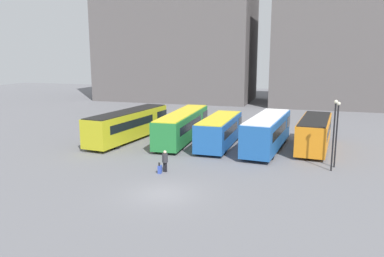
% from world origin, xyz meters
% --- Properties ---
extents(ground_plane, '(160.00, 160.00, 0.00)m').
position_xyz_m(ground_plane, '(0.00, 0.00, 0.00)').
color(ground_plane, slate).
extents(building_block_left, '(29.35, 15.07, 34.58)m').
position_xyz_m(building_block_left, '(-16.71, 49.74, 17.29)').
color(building_block_left, '#5B5656').
rests_on(building_block_left, ground_plane).
extents(building_block_right, '(29.39, 16.60, 22.59)m').
position_xyz_m(building_block_right, '(16.73, 49.74, 11.30)').
color(building_block_right, '#5B5656').
rests_on(building_block_right, ground_plane).
extents(bus_0, '(3.74, 12.22, 3.00)m').
position_xyz_m(bus_0, '(-9.03, 13.47, 1.64)').
color(bus_0, gold).
rests_on(bus_0, ground_plane).
extents(bus_1, '(3.03, 12.59, 2.89)m').
position_xyz_m(bus_1, '(-3.71, 14.93, 1.58)').
color(bus_1, '#237A38').
rests_on(bus_1, ground_plane).
extents(bus_2, '(2.62, 9.12, 2.80)m').
position_xyz_m(bus_2, '(0.45, 13.49, 1.52)').
color(bus_2, '#1E56A3').
rests_on(bus_2, ground_plane).
extents(bus_3, '(3.50, 10.64, 3.12)m').
position_xyz_m(bus_3, '(4.92, 13.51, 1.70)').
color(bus_3, '#1E56A3').
rests_on(bus_3, ground_plane).
extents(bus_4, '(3.29, 9.54, 2.89)m').
position_xyz_m(bus_4, '(9.05, 15.05, 1.57)').
color(bus_4, orange).
rests_on(bus_4, ground_plane).
extents(traveler, '(0.44, 0.44, 1.63)m').
position_xyz_m(traveler, '(-1.52, 4.29, 0.97)').
color(traveler, black).
rests_on(traveler, ground_plane).
extents(suitcase, '(0.26, 0.32, 0.86)m').
position_xyz_m(suitcase, '(-1.75, 3.83, 0.30)').
color(suitcase, '#334CB2').
rests_on(suitcase, ground_plane).
extents(lamp_post_0, '(0.28, 0.28, 5.09)m').
position_xyz_m(lamp_post_0, '(10.53, 9.29, 3.03)').
color(lamp_post_0, black).
rests_on(lamp_post_0, ground_plane).
extents(lamp_post_1, '(0.28, 0.28, 5.34)m').
position_xyz_m(lamp_post_1, '(10.26, 8.23, 3.16)').
color(lamp_post_1, black).
rests_on(lamp_post_1, ground_plane).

